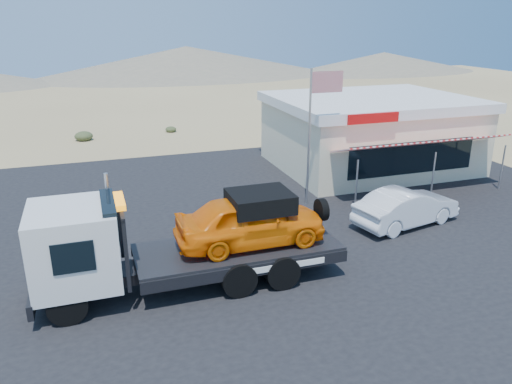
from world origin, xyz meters
The scene contains 7 objects.
ground centered at (0.00, 0.00, 0.00)m, with size 120.00×120.00×0.00m, color #937B54.
asphalt_lot centered at (2.00, 3.00, 0.01)m, with size 32.00×24.00×0.02m, color black.
tow_truck centered at (-1.94, -0.96, 1.67)m, with size 9.29×2.75×3.11m.
white_sedan centered at (7.47, 0.95, 0.77)m, with size 1.59×4.57×1.51m, color silver.
jerky_store centered at (10.50, 8.97, 1.99)m, with size 10.40×9.97×3.90m.
flagpole centered at (4.93, 4.50, 3.76)m, with size 1.55×0.10×6.00m.
distant_hills centered at (-9.77, 55.14, 1.89)m, with size 126.00×48.00×4.20m.
Camera 1 is at (-4.33, -14.86, 7.99)m, focal length 35.00 mm.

